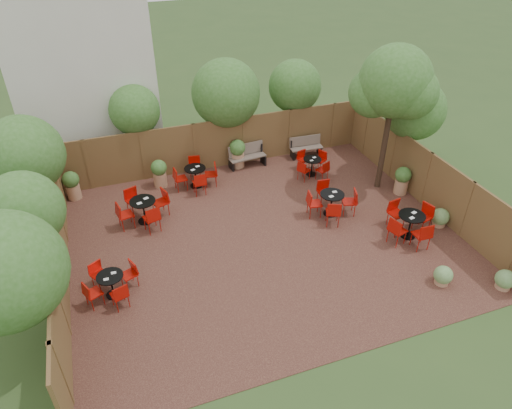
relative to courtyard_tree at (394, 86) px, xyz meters
name	(u,v)px	position (x,y,z in m)	size (l,w,h in m)	color
ground	(264,238)	(-5.10, -1.45, -3.91)	(80.00, 80.00, 0.00)	#354F23
courtyard_paving	(264,237)	(-5.10, -1.45, -3.90)	(12.00, 10.00, 0.02)	#3D1F19
fence_back	(220,144)	(-5.10, 3.55, -2.91)	(12.00, 0.08, 2.00)	brown
fence_left	(60,255)	(-11.10, -1.45, -2.91)	(0.08, 10.00, 2.00)	brown
fence_right	(426,179)	(0.90, -1.45, -2.91)	(0.08, 10.00, 2.00)	brown
neighbour_building	(81,58)	(-9.60, 6.55, 0.09)	(5.00, 4.00, 8.00)	beige
overhang_foliage	(181,137)	(-7.01, 1.13, -1.20)	(15.70, 10.72, 2.66)	#33621F
courtyard_tree	(394,86)	(0.00, 0.00, 0.00)	(2.63, 2.53, 5.28)	black
park_bench_left	(247,155)	(-4.11, 3.18, -3.41)	(1.54, 0.65, 0.93)	brown
park_bench_right	(306,146)	(-1.51, 3.17, -3.46)	(1.39, 0.51, 0.84)	brown
bistro_tables	(258,206)	(-4.92, -0.34, -3.43)	(10.79, 6.97, 0.96)	black
planters	(218,170)	(-5.58, 2.22, -3.30)	(11.88, 4.52, 1.17)	#A77653
low_shrubs	(460,253)	(0.02, -4.47, -3.61)	(2.26, 3.60, 0.62)	#A77653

